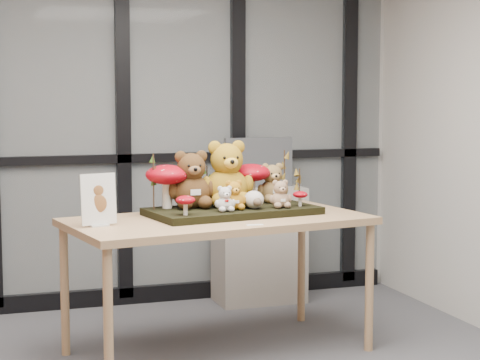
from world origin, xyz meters
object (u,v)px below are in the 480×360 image
object	(u,v)px
bear_white_bow	(225,197)
cabinet	(259,244)
bear_pooh_yellow	(227,170)
mushroom_front_right	(300,198)
sign_holder	(99,202)
bear_brown_medium	(191,176)
mushroom_front_left	(185,204)
plush_cream_hedgehog	(254,199)
bear_small_yellow	(234,193)
bear_beige_small	(280,192)
monitor	(258,162)
display_table	(218,229)
mushroom_back_right	(251,181)
bear_tan_back	(272,181)
diorama_tray	(233,211)
mushroom_back_left	(167,184)

from	to	relation	value
bear_white_bow	cabinet	size ratio (longest dim) A/B	0.19
bear_pooh_yellow	mushroom_front_right	distance (m)	0.47
cabinet	sign_holder	bearing A→B (deg)	-138.47
sign_holder	bear_brown_medium	bearing A→B (deg)	9.82
mushroom_front_left	cabinet	size ratio (longest dim) A/B	0.14
plush_cream_hedgehog	bear_small_yellow	bearing A→B (deg)	171.57
bear_beige_small	monitor	size ratio (longest dim) A/B	0.36
display_table	mushroom_back_right	xyz separation A→B (m)	(0.29, 0.26, 0.24)
display_table	cabinet	bearing A→B (deg)	50.08
bear_small_yellow	bear_tan_back	bearing A→B (deg)	28.12
bear_pooh_yellow	bear_small_yellow	bearing A→B (deg)	-103.79
mushroom_back_right	sign_holder	bearing A→B (deg)	-160.26
bear_brown_medium	mushroom_front_left	xyz separation A→B (m)	(-0.11, -0.29, -0.13)
mushroom_back_right	monitor	world-z (taller)	monitor
mushroom_front_right	sign_holder	bearing A→B (deg)	-174.70
bear_brown_medium	mushroom_front_right	size ratio (longest dim) A/B	3.73
bear_pooh_yellow	bear_beige_small	distance (m)	0.35
cabinet	diorama_tray	bearing A→B (deg)	-117.53
bear_tan_back	bear_white_bow	xyz separation A→B (m)	(-0.40, -0.31, -0.05)
bear_beige_small	sign_holder	world-z (taller)	sign_holder
monitor	mushroom_front_right	bearing A→B (deg)	-96.51
diorama_tray	mushroom_front_right	world-z (taller)	mushroom_front_right
bear_beige_small	mushroom_back_right	world-z (taller)	mushroom_back_right
diorama_tray	monitor	xyz separation A→B (m)	(0.53, 1.03, 0.19)
bear_brown_medium	plush_cream_hedgehog	xyz separation A→B (m)	(0.33, -0.16, -0.13)
bear_white_bow	sign_holder	world-z (taller)	sign_holder
display_table	bear_tan_back	size ratio (longest dim) A/B	6.90
sign_holder	diorama_tray	bearing A→B (deg)	-1.36
bear_brown_medium	plush_cream_hedgehog	bearing A→B (deg)	-35.12
bear_pooh_yellow	plush_cream_hedgehog	size ratio (longest dim) A/B	3.67
mushroom_front_left	bear_white_bow	bearing A→B (deg)	15.90
bear_small_yellow	bear_beige_small	size ratio (longest dim) A/B	1.04
bear_beige_small	plush_cream_hedgehog	bearing A→B (deg)	168.07
bear_white_bow	monitor	size ratio (longest dim) A/B	0.32
bear_tan_back	mushroom_front_left	distance (m)	0.76
mushroom_back_left	mushroom_front_left	world-z (taller)	mushroom_back_left
bear_beige_small	bear_pooh_yellow	bearing A→B (deg)	135.75
diorama_tray	monitor	size ratio (longest dim) A/B	1.95
bear_tan_back	plush_cream_hedgehog	world-z (taller)	bear_tan_back
sign_holder	mushroom_front_left	bearing A→B (deg)	-17.25
bear_beige_small	mushroom_front_left	world-z (taller)	bear_beige_small
diorama_tray	bear_small_yellow	xyz separation A→B (m)	(-0.02, -0.09, 0.12)
plush_cream_hedgehog	mushroom_front_right	world-z (taller)	plush_cream_hedgehog
mushroom_front_right	cabinet	world-z (taller)	mushroom_front_right
bear_brown_medium	cabinet	bearing A→B (deg)	41.42
bear_pooh_yellow	mushroom_back_left	xyz separation A→B (m)	(-0.37, -0.00, -0.07)
bear_beige_small	mushroom_front_left	bearing A→B (deg)	-178.46
mushroom_front_left	mushroom_front_right	world-z (taller)	mushroom_front_left
display_table	bear_small_yellow	xyz separation A→B (m)	(0.09, -0.00, 0.20)
bear_tan_back	mushroom_front_left	size ratio (longest dim) A/B	2.19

